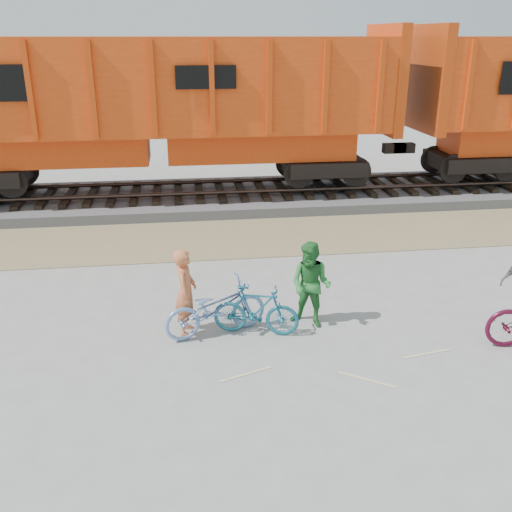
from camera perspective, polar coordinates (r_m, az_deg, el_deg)
The scene contains 9 objects.
ground at distance 9.78m, azimuth 4.37°, elevation -8.75°, with size 120.00×120.00×0.00m, color #9E9E99.
gravel_strip at distance 14.72m, azimuth -0.01°, elevation 1.93°, with size 120.00×3.00×0.02m, color #9D8D61.
ballast_bed at distance 18.00m, azimuth -1.51°, elevation 6.00°, with size 120.00×4.00×0.30m, color slate.
track at distance 17.92m, azimuth -1.52°, elevation 7.00°, with size 120.00×2.60×0.24m.
hopper_car_center at distance 17.38m, azimuth -10.00°, elevation 14.74°, with size 14.00×3.13×4.65m.
bicycle_blue at distance 9.88m, azimuth -4.06°, elevation -5.23°, with size 0.64×1.83×0.96m, color #7399D3.
bicycle_teal at distance 9.85m, azimuth -0.00°, elevation -5.46°, with size 0.42×1.50×0.90m, color #195F76.
person_solo at distance 9.83m, azimuth -7.06°, elevation -3.60°, with size 0.56×0.37×1.54m, color #CC6A3C.
person_man at distance 10.06m, azimuth 5.50°, elevation -2.90°, with size 0.76×0.59×1.56m, color #2A7832.
Camera 1 is at (-1.86, -8.27, 4.87)m, focal length 40.00 mm.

